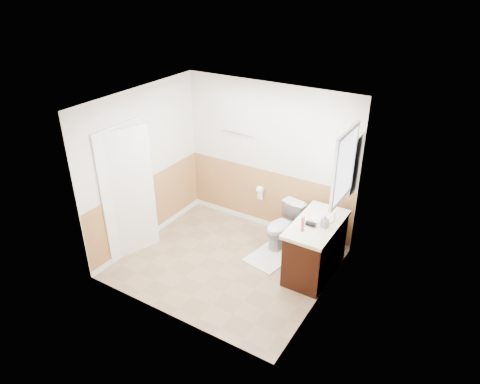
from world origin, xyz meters
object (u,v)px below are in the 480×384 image
Objects in this scene: bath_mat at (272,256)px; lotion_bottle at (303,224)px; vanity_cabinet at (315,249)px; soap_dispenser at (325,221)px; toilet at (283,226)px.

lotion_bottle reaches higher than bath_mat.
vanity_cabinet is at bearing -1.44° from bath_mat.
bath_mat is at bearing 174.76° from soap_dispenser.
soap_dispenser is at bearing -25.74° from vanity_cabinet.
bath_mat is at bearing 178.56° from vanity_cabinet.
vanity_cabinet is 5.75× the size of soap_dispenser.
vanity_cabinet is at bearing 71.67° from lotion_bottle.
lotion_bottle is at bearing -132.04° from soap_dispenser.
toilet reaches higher than bath_mat.
vanity_cabinet is 0.64m from lotion_bottle.
soap_dispenser is at bearing -5.24° from bath_mat.
vanity_cabinet reaches higher than toilet.
bath_mat is at bearing -79.60° from toilet.
bath_mat is 4.18× the size of soap_dispenser.
bath_mat is 0.80m from vanity_cabinet.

